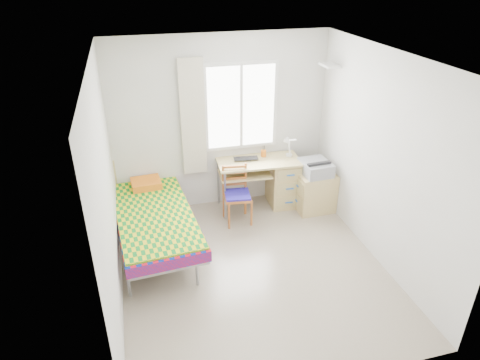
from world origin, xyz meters
name	(u,v)px	position (x,y,z in m)	size (l,w,h in m)	color
floor	(253,268)	(0.00, 0.00, 0.00)	(3.50, 3.50, 0.00)	#BCAD93
ceiling	(257,58)	(0.00, 0.00, 2.60)	(3.50, 3.50, 0.00)	white
wall_back	(221,124)	(0.00, 1.75, 1.30)	(3.20, 3.20, 0.00)	silver
wall_left	(107,194)	(-1.60, 0.00, 1.30)	(3.50, 3.50, 0.00)	silver
wall_right	(382,161)	(1.60, 0.00, 1.30)	(3.50, 3.50, 0.00)	silver
window	(241,107)	(0.30, 1.73, 1.55)	(1.10, 0.04, 1.30)	white
curtain	(193,119)	(-0.42, 1.68, 1.45)	(0.35, 0.05, 1.70)	beige
floating_shelf	(330,65)	(1.49, 1.40, 2.15)	(0.20, 0.32, 0.03)	white
bed	(154,215)	(-1.12, 0.89, 0.44)	(1.13, 2.15, 0.90)	#95979D
desk	(279,179)	(0.84, 1.46, 0.42)	(1.28, 0.64, 0.78)	tan
chair	(237,191)	(0.09, 1.16, 0.48)	(0.42, 0.42, 0.86)	#A14F1F
cabinet	(314,191)	(1.31, 1.17, 0.31)	(0.57, 0.51, 0.61)	tan
printer	(316,167)	(1.29, 1.16, 0.71)	(0.43, 0.49, 0.20)	#9C9FA4
laptop	(246,160)	(0.32, 1.50, 0.79)	(0.37, 0.24, 0.03)	black
pen_cup	(264,153)	(0.62, 1.60, 0.83)	(0.08, 0.08, 0.10)	orange
task_lamp	(289,145)	(0.94, 1.40, 1.02)	(0.22, 0.31, 0.38)	white
book	(245,174)	(0.29, 1.45, 0.59)	(0.19, 0.25, 0.02)	gray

